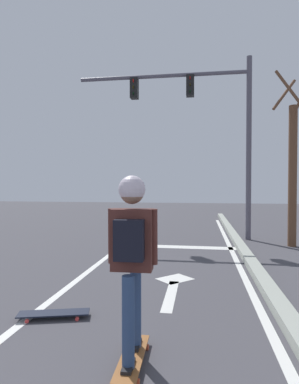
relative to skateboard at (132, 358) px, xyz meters
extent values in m
cube|color=silver|center=(-1.51, 2.56, -0.07)|extent=(0.12, 20.00, 0.01)
cube|color=silver|center=(1.42, 2.56, -0.07)|extent=(0.12, 20.00, 0.01)
cube|color=silver|center=(0.03, 5.75, -0.07)|extent=(3.07, 0.40, 0.01)
cube|color=silver|center=(0.18, 1.95, -0.07)|extent=(0.16, 1.40, 0.01)
cube|color=silver|center=(0.18, 2.80, -0.07)|extent=(0.71, 0.71, 0.01)
cube|color=#9A9F93|center=(1.67, 2.56, 0.00)|extent=(0.24, 24.00, 0.14)
cube|color=brown|center=(0.00, 0.00, 0.01)|extent=(0.23, 0.87, 0.02)
cube|color=#B2B2B7|center=(-0.01, 0.29, -0.01)|extent=(0.17, 0.05, 0.01)
cylinder|color=#CE492B|center=(-0.11, 0.29, -0.04)|extent=(0.03, 0.06, 0.06)
cylinder|color=#CE492B|center=(0.09, 0.30, -0.04)|extent=(0.03, 0.06, 0.06)
cube|color=#B2B2B7|center=(0.01, -0.29, -0.01)|extent=(0.17, 0.05, 0.01)
cylinder|color=#CE492B|center=(-0.09, -0.30, -0.04)|extent=(0.03, 0.06, 0.06)
cylinder|color=#CE492B|center=(0.11, -0.29, -0.04)|extent=(0.03, 0.06, 0.06)
cylinder|color=navy|center=(-0.01, 0.19, 0.42)|extent=(0.11, 0.11, 0.80)
cube|color=black|center=(-0.01, 0.19, 0.03)|extent=(0.10, 0.24, 0.03)
cylinder|color=navy|center=(0.01, -0.19, 0.42)|extent=(0.11, 0.11, 0.80)
cube|color=black|center=(0.01, -0.19, 0.03)|extent=(0.10, 0.24, 0.03)
cube|color=#502722|center=(0.00, 0.00, 1.10)|extent=(0.38, 0.19, 0.56)
cylinder|color=#502722|center=(-0.20, 0.02, 1.13)|extent=(0.07, 0.08, 0.51)
cylinder|color=#502722|center=(0.20, 0.04, 1.13)|extent=(0.07, 0.09, 0.52)
sphere|color=#85614F|center=(0.00, 0.00, 1.54)|extent=(0.22, 0.22, 0.22)
sphere|color=silver|center=(0.00, 0.00, 1.57)|extent=(0.25, 0.25, 0.25)
cube|color=black|center=(0.00, -0.14, 1.12)|extent=(0.26, 0.15, 0.36)
cube|color=black|center=(-1.19, 0.88, 0.00)|extent=(0.90, 0.44, 0.02)
cube|color=#B2B2B7|center=(-0.90, 0.96, -0.02)|extent=(0.09, 0.18, 0.01)
cylinder|color=#D53C3A|center=(-0.93, 1.06, -0.05)|extent=(0.05, 0.04, 0.05)
cylinder|color=#D53C3A|center=(-0.88, 0.86, -0.05)|extent=(0.05, 0.04, 0.05)
cube|color=#B2B2B7|center=(-1.48, 0.80, -0.02)|extent=(0.09, 0.18, 0.01)
cylinder|color=#D53C3A|center=(-1.50, 0.90, -0.05)|extent=(0.05, 0.04, 0.05)
cylinder|color=#D53C3A|center=(-1.45, 0.70, -0.05)|extent=(0.05, 0.04, 0.05)
cylinder|color=#555260|center=(2.07, 7.25, 2.69)|extent=(0.16, 0.16, 5.53)
cylinder|color=#555260|center=(-0.58, 7.25, 5.00)|extent=(5.29, 0.12, 0.12)
cube|color=black|center=(0.31, 7.25, 4.65)|extent=(0.24, 0.28, 0.64)
cylinder|color=red|center=(0.31, 7.10, 4.85)|extent=(0.02, 0.10, 0.10)
cylinder|color=#3C3106|center=(0.31, 7.10, 4.65)|extent=(0.02, 0.10, 0.10)
cylinder|color=black|center=(0.31, 7.10, 4.45)|extent=(0.02, 0.10, 0.10)
cube|color=black|center=(-1.46, 7.25, 4.65)|extent=(0.24, 0.28, 0.64)
cylinder|color=red|center=(-1.46, 7.10, 4.85)|extent=(0.02, 0.10, 0.10)
cylinder|color=#3C3106|center=(-1.46, 7.10, 4.65)|extent=(0.02, 0.10, 0.10)
cylinder|color=black|center=(-1.46, 7.10, 4.45)|extent=(0.02, 0.10, 0.10)
cylinder|color=brown|center=(3.09, 6.33, 1.83)|extent=(0.22, 0.22, 3.80)
cylinder|color=brown|center=(2.91, 6.57, 4.09)|extent=(0.76, 0.58, 0.94)
cylinder|color=brown|center=(2.91, 6.09, 4.12)|extent=(0.67, 0.51, 1.12)
camera|label=1|loc=(0.62, -2.90, 1.61)|focal=30.31mm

